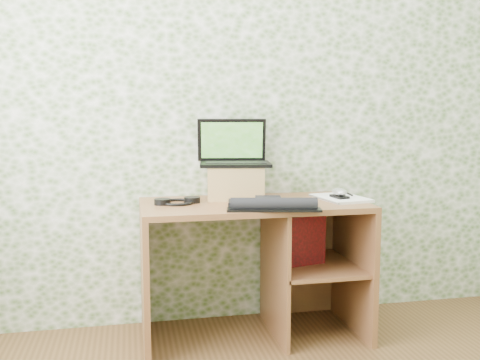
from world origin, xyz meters
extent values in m
plane|color=silver|center=(0.00, 1.75, 1.30)|extent=(3.50, 0.00, 3.50)
cube|color=brown|center=(0.00, 1.44, 0.73)|extent=(1.20, 0.60, 0.03)
cube|color=brown|center=(-0.58, 1.44, 0.36)|extent=(0.03, 0.60, 0.72)
cube|color=brown|center=(0.58, 1.44, 0.36)|extent=(0.03, 0.60, 0.72)
cube|color=brown|center=(0.12, 1.44, 0.36)|extent=(0.02, 0.56, 0.72)
cube|color=brown|center=(0.35, 1.44, 0.38)|extent=(0.46, 0.56, 0.02)
cube|color=brown|center=(0.36, 1.73, 0.36)|extent=(0.48, 0.02, 0.72)
cube|color=#9D7A46|center=(-0.07, 1.58, 0.84)|extent=(0.34, 0.30, 0.18)
cube|color=black|center=(-0.07, 1.58, 0.94)|extent=(0.43, 0.33, 0.02)
cube|color=black|center=(-0.07, 1.57, 0.96)|extent=(0.35, 0.20, 0.00)
cube|color=black|center=(-0.07, 1.69, 1.07)|extent=(0.39, 0.12, 0.24)
cube|color=#235819|center=(-0.07, 1.68, 1.07)|extent=(0.35, 0.10, 0.21)
cube|color=black|center=(0.04, 1.28, 0.77)|extent=(0.43, 0.23, 0.03)
cube|color=black|center=(0.04, 1.28, 0.78)|extent=(0.15, 0.15, 0.05)
cylinder|color=black|center=(0.04, 1.17, 0.78)|extent=(0.43, 0.15, 0.06)
cube|color=black|center=(0.04, 1.17, 0.76)|extent=(0.47, 0.18, 0.01)
torus|color=black|center=(-0.40, 1.48, 0.76)|extent=(0.21, 0.21, 0.02)
cylinder|color=black|center=(-0.48, 1.46, 0.77)|extent=(0.09, 0.09, 0.03)
cylinder|color=black|center=(-0.33, 1.49, 0.77)|extent=(0.09, 0.09, 0.03)
cube|color=white|center=(0.50, 1.43, 0.76)|extent=(0.27, 0.35, 0.02)
ellipsoid|color=#B3B3B5|center=(0.48, 1.40, 0.79)|extent=(0.09, 0.13, 0.04)
cylinder|color=black|center=(0.57, 1.52, 0.77)|extent=(0.02, 0.16, 0.01)
cube|color=maroon|center=(0.29, 1.44, 0.53)|extent=(0.24, 0.12, 0.28)
camera|label=1|loc=(-0.65, -1.32, 1.22)|focal=40.00mm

